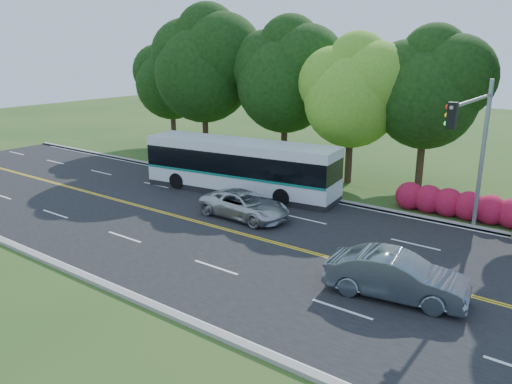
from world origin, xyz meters
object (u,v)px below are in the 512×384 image
Objects in this scene: traffic_signal at (475,137)px; sedan at (396,276)px; transit_bus at (240,167)px; suv at (245,205)px.

traffic_signal is 1.46× the size of sedan.
sedan is at bearing -93.44° from traffic_signal.
sedan is at bearing -37.08° from transit_bus.
transit_bus is at bearing 43.22° from suv.
sedan is (12.33, -7.01, -0.74)m from transit_bus.
suv is (3.01, -3.45, -0.87)m from transit_bus.
traffic_signal is at bearing -68.29° from suv.
suv is at bearing -56.27° from transit_bus.
traffic_signal reaches higher than suv.
transit_bus reaches higher than sedan.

